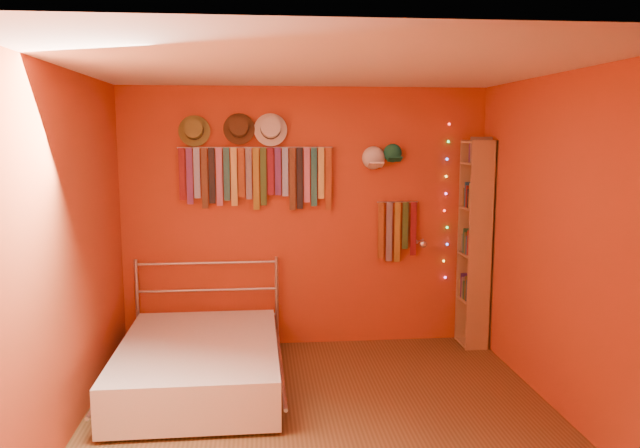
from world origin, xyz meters
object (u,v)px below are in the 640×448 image
object	(u,v)px
reading_lamp	(422,244)
bookshelf	(479,243)
tie_rack	(257,174)
bed	(199,363)

from	to	relation	value
reading_lamp	bookshelf	distance (m)	0.57
reading_lamp	tie_rack	bearing A→B (deg)	173.80
tie_rack	reading_lamp	distance (m)	1.70
bed	reading_lamp	bearing A→B (deg)	21.25
tie_rack	bed	xyz separation A→B (m)	(-0.48, -0.97, -1.47)
reading_lamp	bookshelf	size ratio (longest dim) A/B	0.15
reading_lamp	bookshelf	bearing A→B (deg)	1.47
bookshelf	bed	distance (m)	2.85
reading_lamp	bookshelf	xyz separation A→B (m)	(0.56, 0.01, -0.00)
tie_rack	bed	bearing A→B (deg)	-116.43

